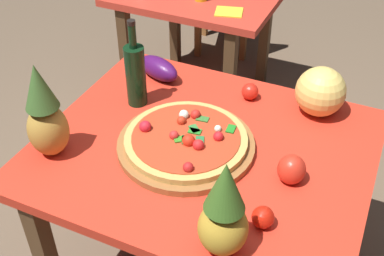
# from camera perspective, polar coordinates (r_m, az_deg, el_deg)

# --- Properties ---
(display_table) EXTENTS (1.13, 0.95, 0.73)m
(display_table) POSITION_cam_1_polar(r_m,az_deg,el_deg) (1.75, 1.39, -4.32)
(display_table) COLOR #513620
(display_table) RESTS_ON ground_plane
(background_table) EXTENTS (0.91, 0.74, 0.73)m
(background_table) POSITION_cam_1_polar(r_m,az_deg,el_deg) (2.93, 0.85, 13.85)
(background_table) COLOR #513620
(background_table) RESTS_ON ground_plane
(pizza_board) EXTENTS (0.47, 0.47, 0.02)m
(pizza_board) POSITION_cam_1_polar(r_m,az_deg,el_deg) (1.68, -0.70, -1.97)
(pizza_board) COLOR #975E2F
(pizza_board) RESTS_ON display_table
(pizza) EXTENTS (0.42, 0.42, 0.06)m
(pizza) POSITION_cam_1_polar(r_m,az_deg,el_deg) (1.66, -0.71, -1.24)
(pizza) COLOR tan
(pizza) RESTS_ON pizza_board
(wine_bottle) EXTENTS (0.08, 0.08, 0.35)m
(wine_bottle) POSITION_cam_1_polar(r_m,az_deg,el_deg) (1.84, -6.61, 6.30)
(wine_bottle) COLOR black
(wine_bottle) RESTS_ON display_table
(pineapple_left) EXTENTS (0.14, 0.14, 0.34)m
(pineapple_left) POSITION_cam_1_polar(r_m,az_deg,el_deg) (1.64, -16.78, 1.39)
(pineapple_left) COLOR #BB8C38
(pineapple_left) RESTS_ON display_table
(pineapple_right) EXTENTS (0.14, 0.14, 0.31)m
(pineapple_right) POSITION_cam_1_polar(r_m,az_deg,el_deg) (1.29, 3.73, -9.88)
(pineapple_right) COLOR gold
(pineapple_right) RESTS_ON display_table
(melon) EXTENTS (0.19, 0.19, 0.19)m
(melon) POSITION_cam_1_polar(r_m,az_deg,el_deg) (1.85, 14.76, 4.13)
(melon) COLOR #EAC964
(melon) RESTS_ON display_table
(bell_pepper) EXTENTS (0.09, 0.09, 0.10)m
(bell_pepper) POSITION_cam_1_polar(r_m,az_deg,el_deg) (1.57, 11.53, -4.76)
(bell_pepper) COLOR red
(bell_pepper) RESTS_ON display_table
(eggplant) EXTENTS (0.22, 0.15, 0.09)m
(eggplant) POSITION_cam_1_polar(r_m,az_deg,el_deg) (2.03, -3.91, 6.96)
(eggplant) COLOR #461354
(eggplant) RESTS_ON display_table
(tomato_at_corner) EXTENTS (0.07, 0.07, 0.07)m
(tomato_at_corner) POSITION_cam_1_polar(r_m,az_deg,el_deg) (1.91, 6.78, 4.25)
(tomato_at_corner) COLOR red
(tomato_at_corner) RESTS_ON display_table
(tomato_by_bottle) EXTENTS (0.07, 0.07, 0.07)m
(tomato_by_bottle) POSITION_cam_1_polar(r_m,az_deg,el_deg) (1.43, 8.28, -10.27)
(tomato_by_bottle) COLOR red
(tomato_by_bottle) RESTS_ON display_table
(napkin_folded) EXTENTS (0.17, 0.15, 0.01)m
(napkin_folded) POSITION_cam_1_polar(r_m,az_deg,el_deg) (2.60, 4.34, 13.36)
(napkin_folded) COLOR yellow
(napkin_folded) RESTS_ON background_table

